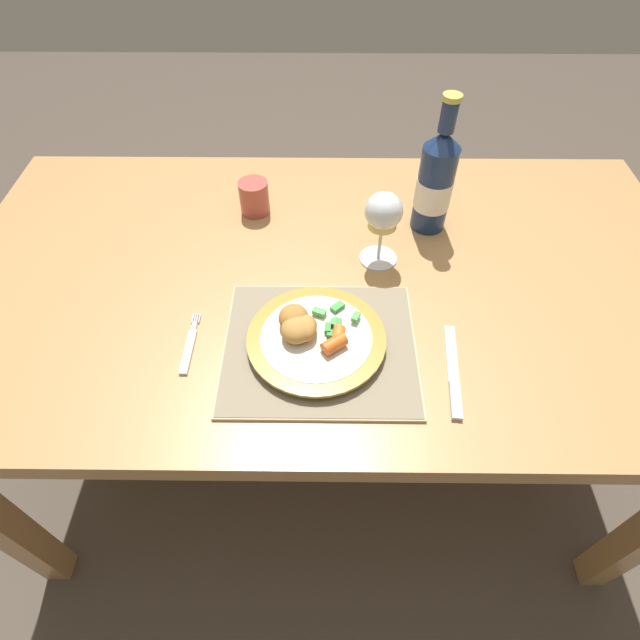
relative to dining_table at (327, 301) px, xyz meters
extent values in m
plane|color=#4C4238|center=(0.00, 0.00, -0.65)|extent=(6.00, 6.00, 0.00)
cube|color=#AD7F4C|center=(0.00, 0.00, 0.07)|extent=(1.50, 0.83, 0.04)
cube|color=#AD7F4C|center=(-0.69, 0.36, -0.30)|extent=(0.06, 0.06, 0.70)
cube|color=#AD7F4C|center=(0.69, 0.36, -0.30)|extent=(0.06, 0.06, 0.70)
cube|color=tan|center=(-0.01, -0.19, 0.09)|extent=(0.33, 0.29, 0.01)
cube|color=#807259|center=(-0.01, -0.19, 0.09)|extent=(0.33, 0.28, 0.00)
cylinder|color=silver|center=(-0.02, -0.19, 0.10)|extent=(0.20, 0.20, 0.01)
cylinder|color=olive|center=(-0.02, -0.19, 0.11)|extent=(0.24, 0.24, 0.01)
cylinder|color=silver|center=(-0.02, -0.19, 0.11)|extent=(0.19, 0.19, 0.00)
ellipsoid|color=#A87033|center=(-0.06, -0.16, 0.13)|extent=(0.05, 0.06, 0.04)
ellipsoid|color=#A87033|center=(-0.04, -0.17, 0.13)|extent=(0.06, 0.05, 0.03)
ellipsoid|color=#B77F3D|center=(-0.05, -0.19, 0.13)|extent=(0.06, 0.07, 0.04)
ellipsoid|color=#B77F3D|center=(-0.04, -0.18, 0.13)|extent=(0.05, 0.06, 0.04)
cube|color=#338438|center=(0.01, -0.19, 0.12)|extent=(0.03, 0.02, 0.01)
cube|color=#4CA84C|center=(-0.02, -0.14, 0.12)|extent=(0.03, 0.02, 0.01)
cube|color=#338438|center=(0.02, -0.16, 0.12)|extent=(0.01, 0.02, 0.01)
cube|color=green|center=(0.01, -0.16, 0.12)|extent=(0.02, 0.02, 0.01)
cube|color=green|center=(0.02, -0.12, 0.12)|extent=(0.03, 0.03, 0.01)
cube|color=green|center=(0.01, -0.16, 0.12)|extent=(0.02, 0.02, 0.01)
cube|color=#4CA84C|center=(0.05, -0.15, 0.12)|extent=(0.02, 0.02, 0.01)
cube|color=#338438|center=(0.00, -0.17, 0.12)|extent=(0.01, 0.02, 0.01)
cylinder|color=orange|center=(0.01, -0.21, 0.12)|extent=(0.05, 0.04, 0.02)
cylinder|color=orange|center=(0.02, -0.19, 0.12)|extent=(0.02, 0.04, 0.02)
cylinder|color=#CC5119|center=(0.02, -0.20, 0.12)|extent=(0.02, 0.04, 0.02)
cylinder|color=orange|center=(0.02, -0.20, 0.12)|extent=(0.03, 0.04, 0.02)
cube|color=silver|center=(-0.24, -0.20, 0.09)|extent=(0.01, 0.09, 0.01)
cube|color=silver|center=(-0.24, -0.15, 0.09)|extent=(0.01, 0.02, 0.01)
cube|color=silver|center=(-0.23, -0.13, 0.09)|extent=(0.00, 0.02, 0.00)
cube|color=silver|center=(-0.24, -0.13, 0.09)|extent=(0.00, 0.02, 0.00)
cube|color=silver|center=(-0.24, -0.13, 0.09)|extent=(0.00, 0.02, 0.00)
cube|color=silver|center=(-0.25, -0.13, 0.09)|extent=(0.00, 0.02, 0.00)
cube|color=silver|center=(0.21, -0.20, 0.09)|extent=(0.03, 0.12, 0.00)
cube|color=#B2B2B7|center=(0.20, -0.30, 0.09)|extent=(0.02, 0.07, 0.01)
cylinder|color=silver|center=(0.10, 0.04, 0.09)|extent=(0.08, 0.08, 0.00)
cylinder|color=silver|center=(0.10, 0.04, 0.13)|extent=(0.01, 0.01, 0.08)
ellipsoid|color=silver|center=(0.10, 0.04, 0.21)|extent=(0.07, 0.07, 0.07)
cylinder|color=#EACC66|center=(0.10, 0.04, 0.18)|extent=(0.06, 0.06, 0.02)
cylinder|color=navy|center=(0.22, 0.15, 0.18)|extent=(0.07, 0.07, 0.18)
cone|color=navy|center=(0.22, 0.15, 0.29)|extent=(0.07, 0.07, 0.03)
cylinder|color=navy|center=(0.22, 0.15, 0.33)|extent=(0.03, 0.03, 0.06)
cylinder|color=#BFB74C|center=(0.22, 0.15, 0.37)|extent=(0.04, 0.04, 0.01)
cylinder|color=white|center=(0.22, 0.15, 0.17)|extent=(0.07, 0.07, 0.06)
cylinder|color=#B24C42|center=(-0.16, 0.20, 0.12)|extent=(0.06, 0.06, 0.07)
cylinder|color=maroon|center=(-0.16, 0.20, 0.16)|extent=(0.05, 0.05, 0.01)
camera|label=1|loc=(-0.01, -0.72, 0.77)|focal=28.00mm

